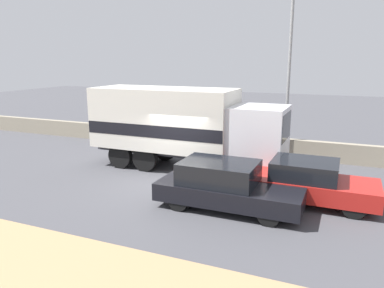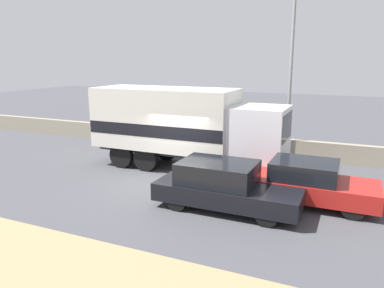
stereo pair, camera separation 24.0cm
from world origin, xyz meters
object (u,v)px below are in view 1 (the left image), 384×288
box_truck (181,125)px  car_sedan_second (311,182)px  car_hatchback (226,186)px  street_lamp (290,58)px

box_truck → car_sedan_second: size_ratio=2.06×
box_truck → car_sedan_second: box_truck is taller
car_hatchback → car_sedan_second: 2.85m
street_lamp → car_hatchback: (-0.74, -6.72, -3.95)m
box_truck → car_hatchback: (3.12, -3.44, -1.19)m
box_truck → car_hatchback: 4.80m
street_lamp → car_sedan_second: (1.69, -5.23, -3.98)m
street_lamp → box_truck: street_lamp is taller
street_lamp → car_hatchback: 7.83m
street_lamp → car_sedan_second: size_ratio=2.07×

